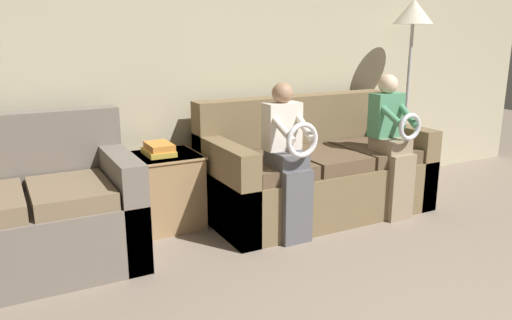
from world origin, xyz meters
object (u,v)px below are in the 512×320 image
child_left_seated (289,155)px  side_shelf (162,190)px  floor_lamp (413,26)px  book_stack (159,149)px  couch_main (314,172)px  child_right_seated (393,140)px  couch_side (28,216)px

child_left_seated → side_shelf: 1.03m
child_left_seated → floor_lamp: size_ratio=0.64×
book_stack → floor_lamp: 2.60m
side_shelf → book_stack: 0.32m
side_shelf → book_stack: bearing=136.1°
child_left_seated → book_stack: (-0.76, 0.64, -0.01)m
couch_main → floor_lamp: 1.70m
floor_lamp → couch_main: bearing=-171.0°
couch_main → child_left_seated: bearing=-141.7°
couch_main → child_right_seated: 0.69m
child_right_seated → couch_main: bearing=142.0°
couch_side → side_shelf: size_ratio=2.30×
couch_main → side_shelf: (-1.24, 0.25, -0.04)m
couch_side → side_shelf: (0.97, 0.26, -0.05)m
side_shelf → book_stack: book_stack is taller
child_right_seated → book_stack: child_right_seated is taller
side_shelf → book_stack: size_ratio=2.02×
child_left_seated → child_right_seated: 0.98m
child_right_seated → floor_lamp: 1.27m
couch_main → book_stack: couch_main is taller
child_left_seated → floor_lamp: 1.99m
couch_main → couch_side: (-2.21, -0.02, 0.01)m
side_shelf → floor_lamp: bearing=-1.4°
child_left_seated → side_shelf: bearing=139.7°
couch_side → child_right_seated: child_right_seated is taller
child_right_seated → floor_lamp: (0.69, 0.57, 0.90)m
couch_main → book_stack: 1.30m
child_right_seated → book_stack: size_ratio=4.05×
couch_side → book_stack: size_ratio=4.66×
child_right_seated → book_stack: 1.85m
child_left_seated → child_right_seated: size_ratio=0.98×
couch_side → floor_lamp: 3.60m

